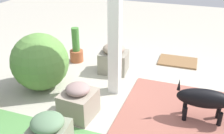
% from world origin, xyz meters
% --- Properties ---
extents(ground_plane, '(12.00, 12.00, 0.00)m').
position_xyz_m(ground_plane, '(0.00, 0.00, 0.00)').
color(ground_plane, '#B3AD9D').
extents(porch_pillar, '(0.15, 0.15, 2.41)m').
position_xyz_m(porch_pillar, '(0.33, 0.05, 1.20)').
color(porch_pillar, white).
rests_on(porch_pillar, ground).
extents(stone_planter_nearest, '(0.49, 0.43, 0.49)m').
position_xyz_m(stone_planter_nearest, '(0.56, -0.54, 0.23)').
color(stone_planter_nearest, gray).
rests_on(stone_planter_nearest, ground).
extents(stone_planter_mid, '(0.42, 0.45, 0.46)m').
position_xyz_m(stone_planter_mid, '(0.56, 0.77, 0.21)').
color(stone_planter_mid, gray).
rests_on(stone_planter_mid, ground).
extents(round_shrub, '(0.83, 0.83, 0.83)m').
position_xyz_m(round_shrub, '(1.39, 0.31, 0.42)').
color(round_shrub, '#598A3F').
rests_on(round_shrub, ground).
extents(terracotta_pot_tall, '(0.24, 0.24, 0.63)m').
position_xyz_m(terracotta_pot_tall, '(1.33, -0.70, 0.22)').
color(terracotta_pot_tall, '#A05131').
rests_on(terracotta_pot_tall, ground).
extents(dog, '(0.80, 0.27, 0.55)m').
position_xyz_m(dog, '(-0.95, 0.34, 0.32)').
color(dog, black).
rests_on(dog, ground).
extents(doormat, '(0.68, 0.49, 0.03)m').
position_xyz_m(doormat, '(-0.41, -1.28, 0.01)').
color(doormat, brown).
rests_on(doormat, ground).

